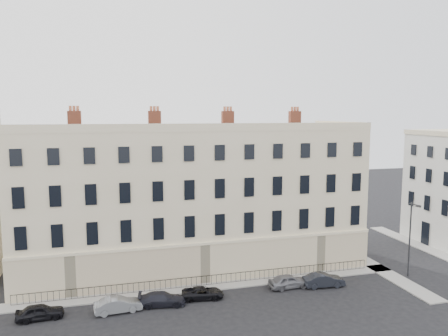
{
  "coord_description": "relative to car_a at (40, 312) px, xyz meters",
  "views": [
    {
      "loc": [
        -15.13,
        -34.44,
        16.74
      ],
      "look_at": [
        -2.97,
        10.0,
        10.96
      ],
      "focal_mm": 35.0,
      "sensor_mm": 36.0,
      "label": 1
    }
  ],
  "objects": [
    {
      "name": "streetlamp",
      "position": [
        35.39,
        0.13,
        3.68
      ],
      "size": [
        0.51,
        1.66,
        7.79
      ],
      "rotation": [
        0.0,
        0.0,
        0.22
      ],
      "color": "#2B2C30",
      "rests_on": "ground"
    },
    {
      "name": "pavement_adjacent",
      "position": [
        43.7,
        7.8,
        -0.58
      ],
      "size": [
        2.0,
        20.0,
        0.12
      ],
      "primitive_type": "cube",
      "color": "gray",
      "rests_on": "ground"
    },
    {
      "name": "car_d",
      "position": [
        13.72,
        0.43,
        -0.1
      ],
      "size": [
        4.02,
        2.21,
        1.07
      ],
      "primitive_type": "imported",
      "rotation": [
        0.0,
        0.0,
        1.45
      ],
      "color": "black",
      "rests_on": "ground"
    },
    {
      "name": "pavement_terrace",
      "position": [
        10.7,
        2.8,
        -0.58
      ],
      "size": [
        48.0,
        2.0,
        0.12
      ],
      "primitive_type": "cube",
      "color": "gray",
      "rests_on": "ground"
    },
    {
      "name": "car_c",
      "position": [
        9.97,
        -0.05,
        -0.04
      ],
      "size": [
        4.33,
        2.25,
        1.2
      ],
      "primitive_type": "imported",
      "rotation": [
        0.0,
        0.0,
        1.43
      ],
      "color": "black",
      "rests_on": "ground"
    },
    {
      "name": "car_f",
      "position": [
        25.64,
        0.02,
        0.03
      ],
      "size": [
        4.13,
        1.74,
        1.33
      ],
      "primitive_type": "imported",
      "rotation": [
        0.0,
        0.0,
        1.49
      ],
      "color": "black",
      "rests_on": "ground"
    },
    {
      "name": "car_b",
      "position": [
        6.2,
        -0.35,
        0.02
      ],
      "size": [
        4.07,
        1.76,
        1.3
      ],
      "primitive_type": "imported",
      "rotation": [
        0.0,
        0.0,
        1.67
      ],
      "color": "slate",
      "rests_on": "ground"
    },
    {
      "name": "terrace",
      "position": [
        14.73,
        9.76,
        6.86
      ],
      "size": [
        36.22,
        12.22,
        17.0
      ],
      "color": "beige",
      "rests_on": "ground"
    },
    {
      "name": "car_e",
      "position": [
        22.23,
        0.65,
        0.03
      ],
      "size": [
        4.0,
        1.78,
        1.34
      ],
      "primitive_type": "imported",
      "rotation": [
        0.0,
        0.0,
        1.62
      ],
      "color": "slate",
      "rests_on": "ground"
    },
    {
      "name": "car_a",
      "position": [
        0.0,
        0.0,
        0.0
      ],
      "size": [
        3.84,
        1.8,
        1.27
      ],
      "primitive_type": "imported",
      "rotation": [
        0.0,
        0.0,
        1.65
      ],
      "color": "black",
      "rests_on": "ground"
    },
    {
      "name": "ground",
      "position": [
        20.7,
        -2.2,
        -0.64
      ],
      "size": [
        160.0,
        160.0,
        0.0
      ],
      "primitive_type": "plane",
      "color": "black",
      "rests_on": "ground"
    },
    {
      "name": "railings",
      "position": [
        14.7,
        3.2,
        -0.08
      ],
      "size": [
        35.0,
        0.04,
        0.96
      ],
      "color": "black",
      "rests_on": "ground"
    },
    {
      "name": "pavement_east_return",
      "position": [
        33.7,
        5.8,
        -0.58
      ],
      "size": [
        2.0,
        24.0,
        0.12
      ],
      "primitive_type": "cube",
      "color": "gray",
      "rests_on": "ground"
    }
  ]
}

